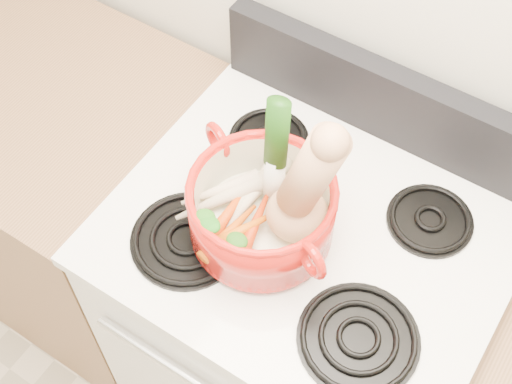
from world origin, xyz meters
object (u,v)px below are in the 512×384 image
Objects in this scene: stove_body at (300,328)px; leek at (275,155)px; dutch_oven at (262,210)px; squash at (309,188)px.

leek is at bearing -172.71° from stove_body.
leek is at bearing 123.30° from dutch_oven.
squash reaches higher than leek.
dutch_oven is 0.97× the size of leek.
dutch_oven is 0.14m from squash.
stove_body is 3.08× the size of squash.
dutch_oven is at bearing 175.53° from squash.
stove_body is 0.69m from squash.
leek is (-0.09, -0.01, 0.68)m from stove_body.
leek reaches higher than stove_body.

